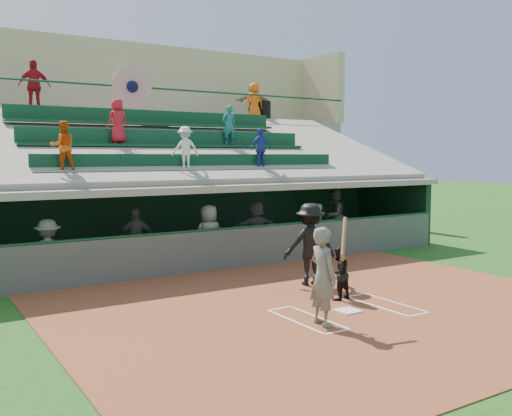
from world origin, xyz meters
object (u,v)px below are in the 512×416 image
batter_at_plate (323,276)px  home_plate (348,311)px  trash_bin (264,111)px  catcher (339,273)px

batter_at_plate → home_plate: bearing=23.9°
home_plate → trash_bin: bearing=63.8°
catcher → trash_bin: trash_bin is taller
batter_at_plate → trash_bin: (7.31, 13.25, 4.09)m
batter_at_plate → catcher: batter_at_plate is taller
home_plate → batter_at_plate: bearing=-156.1°
catcher → home_plate: bearing=55.8°
home_plate → batter_at_plate: (-0.99, -0.44, 0.89)m
home_plate → catcher: (0.45, 0.82, 0.55)m
home_plate → batter_at_plate: batter_at_plate is taller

